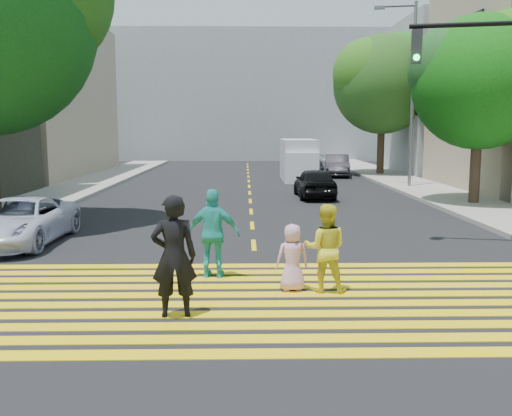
{
  "coord_description": "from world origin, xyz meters",
  "views": [
    {
      "loc": [
        -0.23,
        -8.52,
        3.02
      ],
      "look_at": [
        0.0,
        3.0,
        1.4
      ],
      "focal_mm": 40.0,
      "sensor_mm": 36.0,
      "label": 1
    }
  ],
  "objects_px": {
    "tree_right_near": "(482,75)",
    "pedestrian_extra": "(214,234)",
    "pedestrian_woman": "(325,248)",
    "dark_car_parked": "(337,165)",
    "silver_car": "(305,163)",
    "pedestrian_man": "(174,256)",
    "white_sedan": "(19,221)",
    "tree_right_far": "(384,79)",
    "pedestrian_child": "(292,258)",
    "white_van": "(299,161)",
    "dark_car_near": "(315,183)"
  },
  "relations": [
    {
      "from": "tree_right_near",
      "to": "pedestrian_extra",
      "type": "xyz_separation_m",
      "value": [
        -9.61,
        -10.5,
        -4.09
      ]
    },
    {
      "from": "pedestrian_woman",
      "to": "dark_car_parked",
      "type": "distance_m",
      "value": 25.84
    },
    {
      "from": "pedestrian_extra",
      "to": "tree_right_near",
      "type": "bearing_deg",
      "value": -123.88
    },
    {
      "from": "pedestrian_extra",
      "to": "silver_car",
      "type": "xyz_separation_m",
      "value": [
        4.53,
        25.68,
        -0.17
      ]
    },
    {
      "from": "pedestrian_woman",
      "to": "dark_car_parked",
      "type": "xyz_separation_m",
      "value": [
        4.32,
        25.48,
        -0.14
      ]
    },
    {
      "from": "pedestrian_man",
      "to": "white_sedan",
      "type": "height_order",
      "value": "pedestrian_man"
    },
    {
      "from": "white_sedan",
      "to": "tree_right_far",
      "type": "bearing_deg",
      "value": 57.23
    },
    {
      "from": "pedestrian_child",
      "to": "white_van",
      "type": "relative_size",
      "value": 0.25
    },
    {
      "from": "pedestrian_man",
      "to": "pedestrian_child",
      "type": "bearing_deg",
      "value": -151.31
    },
    {
      "from": "pedestrian_man",
      "to": "pedestrian_extra",
      "type": "distance_m",
      "value": 2.47
    },
    {
      "from": "tree_right_near",
      "to": "tree_right_far",
      "type": "xyz_separation_m",
      "value": [
        -0.27,
        14.38,
        1.05
      ]
    },
    {
      "from": "pedestrian_child",
      "to": "dark_car_parked",
      "type": "height_order",
      "value": "dark_car_parked"
    },
    {
      "from": "tree_right_near",
      "to": "pedestrian_man",
      "type": "xyz_separation_m",
      "value": [
        -10.11,
        -12.91,
        -4.01
      ]
    },
    {
      "from": "tree_right_far",
      "to": "pedestrian_woman",
      "type": "distance_m",
      "value": 27.42
    },
    {
      "from": "pedestrian_extra",
      "to": "dark_car_parked",
      "type": "relative_size",
      "value": 0.44
    },
    {
      "from": "pedestrian_child",
      "to": "white_van",
      "type": "xyz_separation_m",
      "value": [
        2.26,
        22.73,
        0.49
      ]
    },
    {
      "from": "white_sedan",
      "to": "white_van",
      "type": "relative_size",
      "value": 0.87
    },
    {
      "from": "pedestrian_child",
      "to": "pedestrian_extra",
      "type": "relative_size",
      "value": 0.7
    },
    {
      "from": "silver_car",
      "to": "white_van",
      "type": "height_order",
      "value": "white_van"
    },
    {
      "from": "pedestrian_woman",
      "to": "dark_car_parked",
      "type": "height_order",
      "value": "pedestrian_woman"
    },
    {
      "from": "pedestrian_extra",
      "to": "silver_car",
      "type": "bearing_deg",
      "value": -91.4
    },
    {
      "from": "white_sedan",
      "to": "dark_car_parked",
      "type": "height_order",
      "value": "dark_car_parked"
    },
    {
      "from": "pedestrian_man",
      "to": "pedestrian_extra",
      "type": "relative_size",
      "value": 1.09
    },
    {
      "from": "pedestrian_child",
      "to": "white_sedan",
      "type": "distance_m",
      "value": 8.1
    },
    {
      "from": "tree_right_far",
      "to": "dark_car_near",
      "type": "height_order",
      "value": "tree_right_far"
    },
    {
      "from": "pedestrian_woman",
      "to": "white_sedan",
      "type": "height_order",
      "value": "pedestrian_woman"
    },
    {
      "from": "tree_right_near",
      "to": "pedestrian_extra",
      "type": "distance_m",
      "value": 14.81
    },
    {
      "from": "tree_right_far",
      "to": "silver_car",
      "type": "height_order",
      "value": "tree_right_far"
    },
    {
      "from": "pedestrian_child",
      "to": "white_sedan",
      "type": "relative_size",
      "value": 0.29
    },
    {
      "from": "white_sedan",
      "to": "silver_car",
      "type": "height_order",
      "value": "silver_car"
    },
    {
      "from": "pedestrian_woman",
      "to": "white_sedan",
      "type": "xyz_separation_m",
      "value": [
        -7.37,
        4.52,
        -0.21
      ]
    },
    {
      "from": "tree_right_far",
      "to": "pedestrian_man",
      "type": "height_order",
      "value": "tree_right_far"
    },
    {
      "from": "pedestrian_extra",
      "to": "dark_car_parked",
      "type": "xyz_separation_m",
      "value": [
        6.44,
        24.42,
        -0.23
      ]
    },
    {
      "from": "dark_car_near",
      "to": "white_van",
      "type": "height_order",
      "value": "white_van"
    },
    {
      "from": "tree_right_near",
      "to": "white_sedan",
      "type": "xyz_separation_m",
      "value": [
        -14.86,
        -7.03,
        -4.39
      ]
    },
    {
      "from": "pedestrian_extra",
      "to": "white_van",
      "type": "bearing_deg",
      "value": -91.23
    },
    {
      "from": "pedestrian_child",
      "to": "dark_car_near",
      "type": "height_order",
      "value": "dark_car_near"
    },
    {
      "from": "pedestrian_man",
      "to": "silver_car",
      "type": "height_order",
      "value": "pedestrian_man"
    },
    {
      "from": "pedestrian_child",
      "to": "white_sedan",
      "type": "xyz_separation_m",
      "value": [
        -6.77,
        4.45,
        -0.02
      ]
    },
    {
      "from": "dark_car_parked",
      "to": "white_van",
      "type": "height_order",
      "value": "white_van"
    },
    {
      "from": "tree_right_far",
      "to": "pedestrian_child",
      "type": "bearing_deg",
      "value": -106.85
    },
    {
      "from": "tree_right_far",
      "to": "pedestrian_woman",
      "type": "relative_size",
      "value": 5.44
    },
    {
      "from": "pedestrian_man",
      "to": "dark_car_near",
      "type": "height_order",
      "value": "pedestrian_man"
    },
    {
      "from": "dark_car_parked",
      "to": "dark_car_near",
      "type": "bearing_deg",
      "value": -97.18
    },
    {
      "from": "pedestrian_man",
      "to": "pedestrian_woman",
      "type": "relative_size",
      "value": 1.21
    },
    {
      "from": "dark_car_near",
      "to": "silver_car",
      "type": "bearing_deg",
      "value": -95.08
    },
    {
      "from": "silver_car",
      "to": "white_van",
      "type": "xyz_separation_m",
      "value": [
        -0.76,
        -3.93,
        0.39
      ]
    },
    {
      "from": "tree_right_far",
      "to": "pedestrian_woman",
      "type": "bearing_deg",
      "value": -105.58
    },
    {
      "from": "dark_car_near",
      "to": "pedestrian_extra",
      "type": "bearing_deg",
      "value": 73.37
    },
    {
      "from": "pedestrian_man",
      "to": "silver_car",
      "type": "distance_m",
      "value": 28.55
    }
  ]
}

